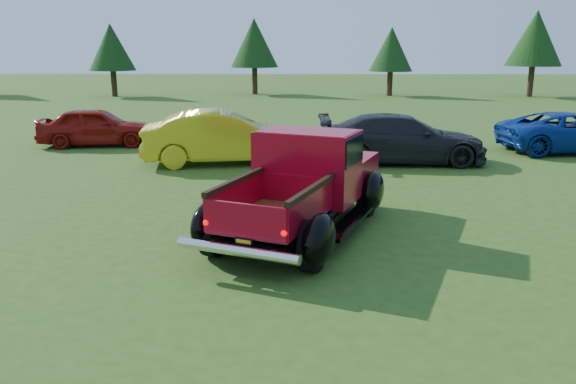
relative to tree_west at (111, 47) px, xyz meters
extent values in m
plane|color=#304E16|center=(12.00, -29.00, -3.11)|extent=(120.00, 120.00, 0.00)
cylinder|color=#332114|center=(0.00, 0.00, -2.28)|extent=(0.36, 0.36, 1.66)
cone|color=black|center=(0.00, 0.00, 0.02)|extent=(2.94, 2.94, 2.94)
cylinder|color=#332114|center=(9.00, 2.00, -2.21)|extent=(0.36, 0.36, 1.80)
cone|color=black|center=(9.00, 2.00, 0.29)|extent=(3.20, 3.20, 3.20)
cylinder|color=#332114|center=(18.00, 1.00, -2.32)|extent=(0.36, 0.36, 1.58)
cone|color=black|center=(18.00, 1.00, -0.12)|extent=(2.82, 2.82, 2.82)
cylinder|color=#332114|center=(27.00, 0.50, -2.14)|extent=(0.36, 0.36, 1.94)
cone|color=black|center=(27.00, 0.50, 0.56)|extent=(3.46, 3.46, 3.46)
cylinder|color=black|center=(10.86, -28.56, -2.73)|extent=(0.48, 0.78, 0.75)
cylinder|color=black|center=(12.35, -29.14, -2.73)|extent=(0.48, 0.78, 0.75)
cylinder|color=black|center=(11.96, -25.76, -2.73)|extent=(0.48, 0.78, 0.75)
cylinder|color=black|center=(13.45, -26.34, -2.73)|extent=(0.48, 0.78, 0.75)
cube|color=black|center=(12.17, -27.40, -2.69)|extent=(2.84, 4.60, 0.19)
cube|color=maroon|center=(12.74, -25.96, -2.30)|extent=(2.00, 1.90, 0.58)
cube|color=silver|center=(13.00, -25.28, -2.31)|extent=(1.42, 0.60, 0.47)
cube|color=maroon|center=(12.29, -27.10, -1.98)|extent=(1.95, 1.62, 1.22)
cube|color=black|center=(12.29, -27.10, -1.65)|extent=(1.95, 1.54, 0.47)
cube|color=maroon|center=(12.29, -27.10, -1.40)|extent=(1.85, 1.50, 0.08)
cube|color=brown|center=(11.74, -28.50, -2.53)|extent=(1.87, 2.21, 0.05)
cube|color=maroon|center=(11.15, -28.27, -2.28)|extent=(0.73, 1.77, 0.49)
cube|color=maroon|center=(12.33, -28.73, -2.28)|extent=(0.73, 1.77, 0.49)
cube|color=maroon|center=(12.09, -27.62, -2.28)|extent=(1.20, 0.51, 0.49)
cube|color=maroon|center=(11.40, -29.38, -2.28)|extent=(1.20, 0.52, 0.49)
cube|color=black|center=(11.15, -28.27, -1.99)|extent=(0.76, 1.78, 0.08)
cube|color=black|center=(12.33, -28.73, -1.99)|extent=(0.76, 1.78, 0.08)
ellipsoid|color=black|center=(10.77, -28.52, -2.62)|extent=(0.77, 1.09, 0.83)
ellipsoid|color=black|center=(12.44, -29.18, -2.62)|extent=(0.77, 1.09, 0.83)
ellipsoid|color=black|center=(11.87, -25.72, -2.62)|extent=(0.77, 1.09, 0.83)
ellipsoid|color=black|center=(13.54, -26.37, -2.62)|extent=(0.77, 1.09, 0.83)
cube|color=black|center=(11.32, -27.12, -2.80)|extent=(1.00, 1.95, 0.06)
cube|color=black|center=(12.99, -27.77, -2.80)|extent=(1.00, 1.95, 0.06)
cylinder|color=silver|center=(11.31, -29.59, -2.64)|extent=(1.76, 0.81, 0.15)
cube|color=black|center=(11.39, -29.41, -2.59)|extent=(0.27, 0.12, 0.14)
cube|color=gold|center=(11.38, -29.42, -2.59)|extent=(0.21, 0.09, 0.09)
sphere|color=#CC0505|center=(10.83, -29.18, -2.38)|extent=(0.08, 0.08, 0.08)
sphere|color=#CC0505|center=(11.95, -29.62, -2.38)|extent=(0.08, 0.08, 0.08)
imported|color=maroon|center=(5.50, -18.65, -2.48)|extent=(3.84, 1.99, 1.25)
imported|color=gold|center=(10.04, -21.43, -2.38)|extent=(4.63, 2.28, 1.46)
imported|color=black|center=(14.97, -21.20, -2.44)|extent=(4.64, 1.90, 1.34)
imported|color=navy|center=(20.50, -19.42, -2.50)|extent=(4.57, 2.47, 1.22)
camera|label=1|loc=(12.17, -36.73, 0.04)|focal=35.00mm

